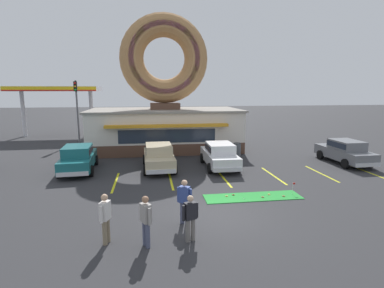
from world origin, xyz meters
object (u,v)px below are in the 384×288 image
Objects in this scene: car_teal at (78,157)px; pedestrian_blue_sweater_man at (184,200)px; car_champagne at (159,156)px; car_white at (220,154)px; putting_flag_pin at (293,185)px; pedestrian_clipboard_woman at (190,216)px; pedestrian_hooded_kid at (146,219)px; pedestrian_leather_jacket_man at (105,216)px; car_grey at (345,151)px; trash_bin at (237,149)px; golf_ball at (244,199)px; traffic_light_pole at (77,103)px.

car_teal is 9.92m from pedestrian_blue_sweater_man.
car_champagne is 3.88m from car_white.
car_teal is at bearing 152.56° from putting_flag_pin.
pedestrian_clipboard_woman is at bearing -85.68° from car_champagne.
pedestrian_blue_sweater_man is (0.67, -8.03, 0.07)m from car_champagne.
pedestrian_hooded_kid is 1.35m from pedestrian_leather_jacket_man.
car_teal is 17.45m from car_grey.
trash_bin is (-0.19, 8.66, 0.06)m from putting_flag_pin.
car_white is (8.77, -0.33, 0.00)m from car_teal.
pedestrian_blue_sweater_man is (-2.98, -2.08, 0.89)m from golf_ball.
car_grey is at bearing -1.53° from car_teal.
trash_bin reaches higher than golf_ball.
pedestrian_clipboard_woman is (0.04, -1.32, -0.08)m from pedestrian_blue_sweater_man.
car_grey is (12.55, -0.28, 0.00)m from car_champagne.
putting_flag_pin is 8.36m from car_champagne.
car_white is (3.87, -0.15, 0.00)m from car_champagne.
car_teal is 2.75× the size of pedestrian_blue_sweater_man.
golf_ball is at bearing 34.90° from pedestrian_blue_sweater_man.
trash_bin is at bearing 27.14° from car_champagne.
trash_bin is at bearing -30.47° from traffic_light_pole.
pedestrian_blue_sweater_man is at bearing 91.56° from pedestrian_clipboard_woman.
putting_flag_pin is 0.12× the size of car_grey.
pedestrian_blue_sweater_man is 20.62m from traffic_light_pole.
golf_ball is 9.35m from trash_bin.
pedestrian_clipboard_woman reaches higher than golf_ball.
pedestrian_leather_jacket_man reaches higher than car_champagne.
trash_bin is (6.01, 3.08, -0.37)m from car_champagne.
pedestrian_hooded_kid is (-1.40, -1.47, -0.01)m from pedestrian_blue_sweater_man.
car_white is at bearing 67.87° from pedestrian_blue_sweater_man.
traffic_light_pole reaches higher than pedestrian_leather_jacket_man.
pedestrian_clipboard_woman is (5.60, -9.53, -0.00)m from car_teal.
golf_ball is 5.70m from pedestrian_hooded_kid.
car_champagne is 2.75× the size of pedestrian_leather_jacket_man.
traffic_light_pole reaches higher than trash_bin.
car_champagne is 9.37m from pedestrian_clipboard_woman.
car_grey is 2.91× the size of pedestrian_clipboard_woman.
pedestrian_blue_sweater_man is at bearing -146.90° from car_grey.
car_grey is 14.19m from pedestrian_blue_sweater_man.
golf_ball is at bearing -58.47° from car_champagne.
pedestrian_hooded_kid is at bearing -118.19° from trash_bin.
traffic_light_pole is at bearing 135.14° from car_white.
traffic_light_pole reaches higher than car_champagne.
car_white is 0.79× the size of traffic_light_pole.
car_white reaches higher than trash_bin.
pedestrian_hooded_kid reaches higher than pedestrian_leather_jacket_man.
traffic_light_pole is (-13.18, 7.75, 3.21)m from trash_bin.
car_teal is 10.54m from pedestrian_hooded_kid.
pedestrian_leather_jacket_man is 0.29× the size of traffic_light_pole.
golf_ball is at bearing -57.20° from traffic_light_pole.
pedestrian_clipboard_woman is at bearing -88.44° from pedestrian_blue_sweater_man.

